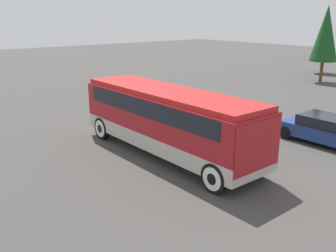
{
  "coord_description": "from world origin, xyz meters",
  "views": [
    {
      "loc": [
        12.07,
        -9.91,
        5.94
      ],
      "look_at": [
        0.0,
        0.0,
        1.31
      ],
      "focal_mm": 40.0,
      "sensor_mm": 36.0,
      "label": 1
    }
  ],
  "objects": [
    {
      "name": "ground_plane",
      "position": [
        0.0,
        0.0,
        0.0
      ],
      "size": [
        120.0,
        120.0,
        0.0
      ],
      "primitive_type": "plane",
      "color": "#423F3D"
    },
    {
      "name": "tree_center",
      "position": [
        -8.36,
        28.0,
        3.29
      ],
      "size": [
        2.55,
        2.55,
        5.04
      ],
      "color": "brown",
      "rests_on": "ground_plane"
    },
    {
      "name": "tour_bus",
      "position": [
        0.1,
        -0.0,
        1.76
      ],
      "size": [
        9.62,
        2.61,
        2.9
      ],
      "color": "#B7B2A8",
      "rests_on": "ground_plane"
    },
    {
      "name": "parked_car_mid",
      "position": [
        3.71,
        6.81,
        0.68
      ],
      "size": [
        4.3,
        1.97,
        1.35
      ],
      "color": "navy",
      "rests_on": "ground_plane"
    },
    {
      "name": "parked_car_near",
      "position": [
        -2.75,
        5.48,
        0.68
      ],
      "size": [
        4.03,
        1.87,
        1.34
      ],
      "color": "#7A6B5B",
      "rests_on": "ground_plane"
    },
    {
      "name": "tree_left",
      "position": [
        -5.52,
        22.75,
        4.37
      ],
      "size": [
        2.42,
        2.42,
        6.84
      ],
      "color": "brown",
      "rests_on": "ground_plane"
    }
  ]
}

